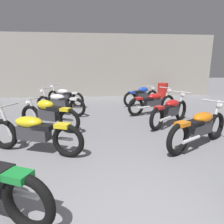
{
  "coord_description": "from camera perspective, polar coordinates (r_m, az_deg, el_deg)",
  "views": [
    {
      "loc": [
        -0.49,
        -1.37,
        1.72
      ],
      "look_at": [
        0.0,
        3.68,
        0.55
      ],
      "focal_mm": 31.09,
      "sensor_mm": 36.0,
      "label": 1
    }
  ],
  "objects": [
    {
      "name": "motorcycle_left_row_2",
      "position": [
        5.64,
        -18.13,
        -0.58
      ],
      "size": [
        1.81,
        0.99,
        0.88
      ],
      "color": "black",
      "rests_on": "ground"
    },
    {
      "name": "motorcycle_left_row_4",
      "position": [
        9.02,
        -13.75,
        4.56
      ],
      "size": [
        1.8,
        1.39,
        0.97
      ],
      "color": "black",
      "rests_on": "ground"
    },
    {
      "name": "motorcycle_right_row_2",
      "position": [
        6.12,
        16.81,
        0.48
      ],
      "size": [
        1.72,
        1.5,
        0.97
      ],
      "color": "black",
      "rests_on": "ground"
    },
    {
      "name": "motorcycle_left_row_3",
      "position": [
        7.4,
        -15.18,
        2.67
      ],
      "size": [
        1.96,
        1.17,
        0.97
      ],
      "color": "black",
      "rests_on": "ground"
    },
    {
      "name": "motorcycle_right_row_1",
      "position": [
        4.67,
        24.42,
        -3.98
      ],
      "size": [
        1.92,
        1.21,
        0.97
      ],
      "color": "black",
      "rests_on": "ground"
    },
    {
      "name": "motorcycle_left_row_1",
      "position": [
        4.24,
        -22.1,
        -5.42
      ],
      "size": [
        2.07,
        0.96,
        0.97
      ],
      "color": "black",
      "rests_on": "ground"
    },
    {
      "name": "motorcycle_right_row_3",
      "position": [
        7.44,
        11.92,
        2.92
      ],
      "size": [
        2.06,
        1.0,
        0.97
      ],
      "color": "black",
      "rests_on": "ground"
    },
    {
      "name": "back_wall",
      "position": [
        11.75,
        -3.22,
        13.38
      ],
      "size": [
        13.47,
        0.24,
        3.6
      ],
      "primitive_type": "cube",
      "color": "#9E998E",
      "rests_on": "ground"
    },
    {
      "name": "motorcycle_right_row_4",
      "position": [
        9.05,
        8.68,
        4.85
      ],
      "size": [
        1.83,
        0.95,
        0.88
      ],
      "color": "black",
      "rests_on": "ground"
    },
    {
      "name": "oil_drum",
      "position": [
        11.53,
        14.67,
        6.14
      ],
      "size": [
        0.59,
        0.59,
        0.85
      ],
      "color": "red",
      "rests_on": "ground"
    }
  ]
}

